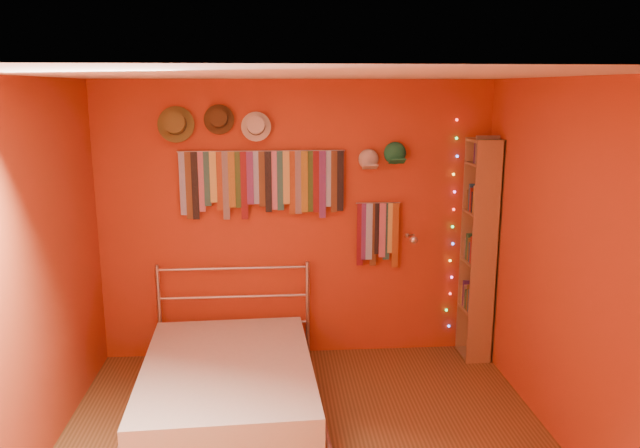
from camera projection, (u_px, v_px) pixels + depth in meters
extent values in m
cube|color=#9F2919|center=(296.00, 222.00, 5.60)|extent=(3.50, 0.02, 2.50)
cube|color=#9F2919|center=(578.00, 274.00, 4.02)|extent=(0.02, 3.50, 2.50)
cube|color=#9F2919|center=(18.00, 287.00, 3.76)|extent=(0.02, 3.50, 2.50)
cube|color=white|center=(307.00, 75.00, 3.62)|extent=(3.50, 3.50, 0.02)
cylinder|color=#B4B3B8|center=(262.00, 151.00, 5.39)|extent=(1.45, 0.01, 0.01)
cube|color=#7189CA|center=(183.00, 184.00, 5.39)|extent=(0.06, 0.01, 0.55)
cube|color=#533B1B|center=(189.00, 186.00, 5.39)|extent=(0.06, 0.01, 0.59)
cube|color=black|center=(195.00, 186.00, 5.39)|extent=(0.06, 0.01, 0.59)
cube|color=#A45270|center=(201.00, 182.00, 5.39)|extent=(0.06, 0.01, 0.52)
cube|color=#174A51|center=(207.00, 179.00, 5.39)|extent=(0.06, 0.01, 0.47)
cube|color=#CECC52|center=(213.00, 177.00, 5.38)|extent=(0.06, 0.01, 0.44)
cube|color=maroon|center=(220.00, 181.00, 5.41)|extent=(0.06, 0.01, 0.52)
cube|color=navy|center=(226.00, 186.00, 5.41)|extent=(0.06, 0.01, 0.60)
cube|color=brown|center=(232.00, 180.00, 5.40)|extent=(0.06, 0.01, 0.49)
cube|color=#2A5221|center=(238.00, 180.00, 5.42)|extent=(0.06, 0.01, 0.49)
cube|color=#5C0D14|center=(244.00, 186.00, 5.42)|extent=(0.06, 0.01, 0.60)
cube|color=#551B6E|center=(250.00, 178.00, 5.41)|extent=(0.06, 0.01, 0.46)
cube|color=#7491CF|center=(256.00, 178.00, 5.42)|extent=(0.06, 0.01, 0.46)
cube|color=#483218|center=(262.00, 179.00, 5.42)|extent=(0.06, 0.01, 0.49)
cube|color=black|center=(268.00, 182.00, 5.43)|extent=(0.06, 0.01, 0.53)
cube|color=#BE5F89|center=(274.00, 181.00, 5.44)|extent=(0.06, 0.01, 0.52)
cube|color=#1B585E|center=(280.00, 181.00, 5.44)|extent=(0.06, 0.01, 0.52)
cube|color=#B49A48|center=(286.00, 178.00, 5.43)|extent=(0.06, 0.01, 0.47)
cube|color=maroon|center=(292.00, 183.00, 5.46)|extent=(0.06, 0.01, 0.56)
cube|color=navy|center=(298.00, 183.00, 5.46)|extent=(0.06, 0.01, 0.56)
cube|color=olive|center=(304.00, 182.00, 5.45)|extent=(0.06, 0.01, 0.54)
cube|color=#1C471C|center=(310.00, 182.00, 5.47)|extent=(0.06, 0.01, 0.54)
cube|color=#61130E|center=(316.00, 182.00, 5.47)|extent=(0.06, 0.01, 0.54)
cube|color=#451965|center=(322.00, 185.00, 5.47)|extent=(0.06, 0.01, 0.59)
cube|color=#7BABDA|center=(328.00, 179.00, 5.48)|extent=(0.06, 0.01, 0.50)
cube|color=#452B17|center=(334.00, 182.00, 5.48)|extent=(0.06, 0.01, 0.55)
cube|color=black|center=(340.00, 181.00, 5.48)|extent=(0.06, 0.01, 0.53)
cylinder|color=#B4B3B8|center=(378.00, 203.00, 5.57)|extent=(0.40, 0.01, 0.01)
cube|color=maroon|center=(360.00, 235.00, 5.61)|extent=(0.06, 0.01, 0.57)
cube|color=#471965|center=(365.00, 232.00, 5.60)|extent=(0.06, 0.01, 0.52)
cube|color=#7DADDF|center=(369.00, 232.00, 5.59)|extent=(0.06, 0.01, 0.52)
cube|color=#51341B|center=(373.00, 235.00, 5.62)|extent=(0.06, 0.01, 0.58)
cube|color=black|center=(378.00, 229.00, 5.60)|extent=(0.06, 0.01, 0.47)
cube|color=#A35178|center=(382.00, 231.00, 5.60)|extent=(0.06, 0.01, 0.50)
cube|color=#174A51|center=(386.00, 232.00, 5.62)|extent=(0.06, 0.01, 0.52)
cube|color=#B5B248|center=(391.00, 228.00, 5.61)|extent=(0.06, 0.01, 0.46)
cube|color=brown|center=(395.00, 236.00, 5.62)|extent=(0.06, 0.01, 0.59)
cylinder|color=brown|center=(176.00, 124.00, 5.27)|extent=(0.31, 0.08, 0.31)
cylinder|color=brown|center=(175.00, 123.00, 5.22)|extent=(0.18, 0.15, 0.20)
cylinder|color=#332314|center=(175.00, 124.00, 5.25)|extent=(0.19, 0.06, 0.19)
cylinder|color=#453118|center=(219.00, 119.00, 5.29)|extent=(0.26, 0.06, 0.25)
cylinder|color=#453118|center=(219.00, 118.00, 5.25)|extent=(0.15, 0.13, 0.17)
cylinder|color=black|center=(219.00, 119.00, 5.27)|extent=(0.16, 0.05, 0.16)
cylinder|color=silver|center=(256.00, 127.00, 5.33)|extent=(0.26, 0.06, 0.25)
cylinder|color=silver|center=(256.00, 126.00, 5.28)|extent=(0.15, 0.13, 0.17)
cylinder|color=black|center=(256.00, 126.00, 5.31)|extent=(0.15, 0.05, 0.16)
ellipsoid|color=beige|center=(368.00, 159.00, 5.48)|extent=(0.18, 0.14, 0.18)
cube|color=beige|center=(370.00, 167.00, 5.38)|extent=(0.13, 0.10, 0.05)
ellipsoid|color=#1B7A50|center=(395.00, 153.00, 5.48)|extent=(0.19, 0.14, 0.19)
cube|color=#1B7A50|center=(397.00, 161.00, 5.38)|extent=(0.14, 0.10, 0.06)
sphere|color=#FF3333|center=(457.00, 120.00, 5.47)|extent=(0.02, 0.02, 0.02)
sphere|color=#33FF4C|center=(457.00, 138.00, 5.51)|extent=(0.02, 0.02, 0.02)
sphere|color=#4C66FF|center=(457.00, 156.00, 5.54)|extent=(0.02, 0.02, 0.02)
sphere|color=yellow|center=(454.00, 174.00, 5.57)|extent=(0.02, 0.02, 0.02)
sphere|color=#FF4CCC|center=(454.00, 192.00, 5.61)|extent=(0.02, 0.02, 0.02)
sphere|color=#FF3333|center=(454.00, 209.00, 5.64)|extent=(0.02, 0.02, 0.02)
sphere|color=#33FF4C|center=(453.00, 227.00, 5.68)|extent=(0.02, 0.02, 0.02)
sphere|color=#4C66FF|center=(453.00, 244.00, 5.71)|extent=(0.02, 0.02, 0.02)
sphere|color=yellow|center=(450.00, 261.00, 5.75)|extent=(0.02, 0.02, 0.02)
sphere|color=#FF4CCC|center=(452.00, 277.00, 5.78)|extent=(0.02, 0.02, 0.02)
sphere|color=#FF3333|center=(450.00, 294.00, 5.82)|extent=(0.02, 0.02, 0.02)
sphere|color=#33FF4C|center=(446.00, 310.00, 5.85)|extent=(0.02, 0.02, 0.02)
sphere|color=#4C66FF|center=(449.00, 326.00, 5.89)|extent=(0.02, 0.02, 0.02)
cylinder|color=#B4B3B8|center=(407.00, 235.00, 5.68)|extent=(0.04, 0.03, 0.04)
cylinder|color=#B4B3B8|center=(410.00, 235.00, 5.56)|extent=(0.01, 0.26, 0.08)
sphere|color=white|center=(414.00, 240.00, 5.43)|extent=(0.07, 0.07, 0.07)
cube|color=#976844|center=(485.00, 256.00, 5.40)|extent=(0.24, 0.02, 2.00)
cube|color=#976844|center=(473.00, 247.00, 5.71)|extent=(0.24, 0.02, 2.00)
cube|color=#976844|center=(492.00, 251.00, 5.57)|extent=(0.02, 0.34, 2.00)
cube|color=#976844|center=(473.00, 353.00, 5.77)|extent=(0.24, 0.32, 0.02)
cube|color=#976844|center=(476.00, 309.00, 5.68)|extent=(0.24, 0.32, 0.02)
cube|color=#976844|center=(478.00, 262.00, 5.58)|extent=(0.24, 0.32, 0.02)
cube|color=#976844|center=(481.00, 213.00, 5.48)|extent=(0.24, 0.32, 0.02)
cube|color=#976844|center=(484.00, 164.00, 5.39)|extent=(0.24, 0.32, 0.02)
cube|color=#976844|center=(485.00, 141.00, 5.35)|extent=(0.24, 0.32, 0.02)
cylinder|color=#B4B3B8|center=(159.00, 313.00, 5.58)|extent=(0.03, 0.03, 0.90)
cylinder|color=#B4B3B8|center=(308.00, 309.00, 5.68)|extent=(0.03, 0.03, 0.90)
cylinder|color=#B4B3B8|center=(235.00, 324.00, 5.65)|extent=(1.33, 0.02, 0.02)
cylinder|color=#B4B3B8|center=(234.00, 297.00, 5.60)|extent=(1.33, 0.02, 0.02)
cylinder|color=#B4B3B8|center=(233.00, 268.00, 5.54)|extent=(1.33, 0.02, 0.02)
cube|color=silver|center=(228.00, 385.00, 4.75)|extent=(1.34, 1.85, 0.36)
cylinder|color=#B4B3B8|center=(139.00, 390.00, 4.71)|extent=(0.10, 1.80, 0.03)
cylinder|color=#B4B3B8|center=(315.00, 384.00, 4.81)|extent=(0.10, 1.80, 0.03)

